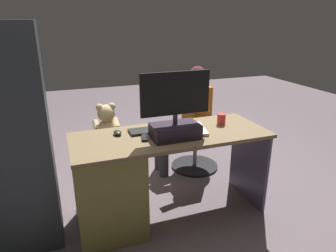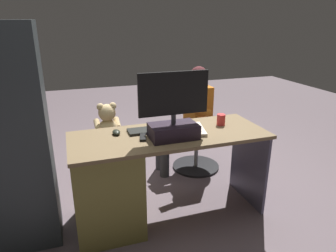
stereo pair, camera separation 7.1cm
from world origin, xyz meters
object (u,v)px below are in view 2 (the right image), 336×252
monitor (174,118)px  teddy_bear (108,122)px  computer_mouse (116,132)px  cup (221,120)px  person (190,111)px  tv_remote (143,137)px  visitor_chair (196,146)px  keyboard (154,130)px  desk (120,180)px  office_chair_teddy (110,158)px

monitor → teddy_bear: size_ratio=1.42×
computer_mouse → cup: cup is taller
computer_mouse → person: 1.07m
tv_remote → visitor_chair: bearing=-122.6°
keyboard → teddy_bear: size_ratio=1.13×
keyboard → computer_mouse: (0.30, -0.01, 0.01)m
person → teddy_bear: bearing=-1.9°
person → desk: bearing=39.7°
desk → computer_mouse: bearing=-94.1°
person → tv_remote: bearing=47.3°
cup → office_chair_teddy: bearing=-38.2°
desk → office_chair_teddy: (-0.02, -0.75, -0.15)m
monitor → person: 0.97m
desk → office_chair_teddy: 0.76m
teddy_bear → person: (-0.86, 0.03, 0.04)m
teddy_bear → desk: bearing=88.4°
monitor → cup: size_ratio=5.61×
keyboard → visitor_chair: bearing=-136.8°
tv_remote → office_chair_teddy: bearing=-64.0°
desk → visitor_chair: bearing=-143.2°
office_chair_teddy → person: size_ratio=0.47×
office_chair_teddy → cup: bearing=141.8°
keyboard → person: 0.85m
office_chair_teddy → person: bearing=178.9°
computer_mouse → visitor_chair: 1.24m
keyboard → office_chair_teddy: 0.86m
cup → teddy_bear: 1.12m
teddy_bear → cup: bearing=141.3°
desk → person: size_ratio=1.36×
monitor → tv_remote: monitor is taller
keyboard → person: bearing=-132.4°
keyboard → desk: bearing=18.9°
desk → cup: cup is taller
desk → monitor: (-0.41, 0.09, 0.50)m
cup → teddy_bear: (0.87, -0.70, -0.15)m
person → monitor: bearing=60.2°
monitor → visitor_chair: monitor is taller
keyboard → person: person is taller
computer_mouse → teddy_bear: bearing=-91.1°
desk → tv_remote: size_ratio=10.35×
office_chair_teddy → teddy_bear: size_ratio=1.44×
monitor → keyboard: bearing=-63.3°
monitor → keyboard: (0.10, -0.20, -0.15)m
cup → keyboard: bearing=-4.4°
visitor_chair → person: 0.42m
monitor → person: bearing=-119.8°
monitor → visitor_chair: bearing=-124.5°
teddy_bear → person: person is taller
desk → tv_remote: (-0.19, 0.02, 0.35)m
computer_mouse → monitor: bearing=152.2°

